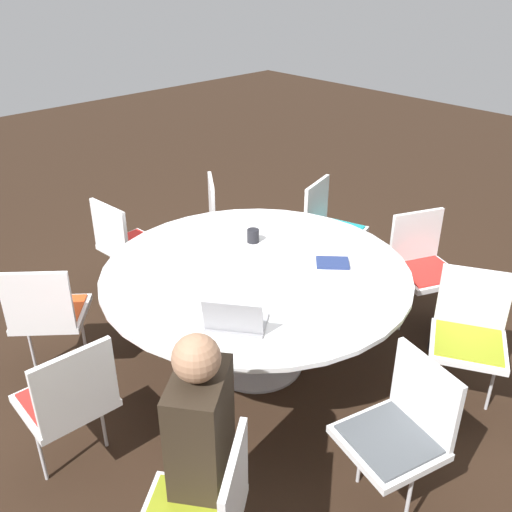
{
  "coord_description": "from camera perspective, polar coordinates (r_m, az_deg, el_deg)",
  "views": [
    {
      "loc": [
        2.18,
        2.3,
        2.53
      ],
      "look_at": [
        0.0,
        0.0,
        0.85
      ],
      "focal_mm": 40.0,
      "sensor_mm": 36.0,
      "label": 1
    }
  ],
  "objects": [
    {
      "name": "chair_4",
      "position": [
        4.84,
        7.35,
        3.26
      ],
      "size": [
        0.54,
        0.53,
        0.87
      ],
      "rotation": [
        0.0,
        0.0,
        6.56
      ],
      "color": "white",
      "rests_on": "ground_plane"
    },
    {
      "name": "chair_1",
      "position": [
        2.94,
        14.29,
        -16.2
      ],
      "size": [
        0.52,
        0.53,
        0.87
      ],
      "rotation": [
        0.0,
        0.0,
        4.45
      ],
      "color": "white",
      "rests_on": "ground_plane"
    },
    {
      "name": "laptop",
      "position": [
        3.07,
        -2.09,
        -6.49
      ],
      "size": [
        0.39,
        0.41,
        0.21
      ],
      "rotation": [
        0.0,
        0.0,
        -0.93
      ],
      "color": "#99999E",
      "rests_on": "conference_table"
    },
    {
      "name": "person_0",
      "position": [
        2.57,
        -5.88,
        -17.2
      ],
      "size": [
        0.42,
        0.39,
        1.22
      ],
      "rotation": [
        0.0,
        0.0,
        3.78
      ],
      "color": "#2D2319",
      "rests_on": "ground_plane"
    },
    {
      "name": "chair_7",
      "position": [
        3.88,
        -20.17,
        -5.11
      ],
      "size": [
        0.61,
        0.61,
        0.87
      ],
      "rotation": [
        0.0,
        0.0,
        8.71
      ],
      "color": "white",
      "rests_on": "ground_plane"
    },
    {
      "name": "coffee_cup",
      "position": [
        3.98,
        -0.29,
        2.04
      ],
      "size": [
        0.08,
        0.08,
        0.09
      ],
      "color": "black",
      "rests_on": "conference_table"
    },
    {
      "name": "spiral_notebook",
      "position": [
        3.74,
        7.67,
        -0.67
      ],
      "size": [
        0.25,
        0.26,
        0.02
      ],
      "color": "navy",
      "rests_on": "conference_table"
    },
    {
      "name": "chair_6",
      "position": [
        4.62,
        -12.91,
        1.47
      ],
      "size": [
        0.45,
        0.47,
        0.87
      ],
      "rotation": [
        0.0,
        0.0,
        7.92
      ],
      "color": "white",
      "rests_on": "ground_plane"
    },
    {
      "name": "chair_5",
      "position": [
        4.93,
        -2.91,
        3.91
      ],
      "size": [
        0.6,
        0.6,
        0.87
      ],
      "rotation": [
        0.0,
        0.0,
        7.23
      ],
      "color": "white",
      "rests_on": "ground_plane"
    },
    {
      "name": "chair_3",
      "position": [
        4.38,
        16.36,
        -0.51
      ],
      "size": [
        0.57,
        0.56,
        0.87
      ],
      "rotation": [
        0.0,
        0.0,
        5.87
      ],
      "color": "white",
      "rests_on": "ground_plane"
    },
    {
      "name": "handbag",
      "position": [
        4.38,
        19.11,
        -6.86
      ],
      "size": [
        0.36,
        0.16,
        0.28
      ],
      "color": "black",
      "rests_on": "ground_plane"
    },
    {
      "name": "chair_8",
      "position": [
        3.16,
        -18.2,
        -13.19
      ],
      "size": [
        0.46,
        0.44,
        0.87
      ],
      "rotation": [
        0.0,
        0.0,
        9.39
      ],
      "color": "white",
      "rests_on": "ground_plane"
    },
    {
      "name": "conference_table",
      "position": [
        3.7,
        -0.0,
        -2.8
      ],
      "size": [
        1.98,
        1.98,
        0.75
      ],
      "color": "#B7B7BC",
      "rests_on": "ground_plane"
    },
    {
      "name": "ground_plane",
      "position": [
        4.06,
        -0.0,
        -10.58
      ],
      "size": [
        16.0,
        16.0,
        0.0
      ],
      "primitive_type": "plane",
      "color": "black"
    },
    {
      "name": "chair_2",
      "position": [
        3.71,
        20.6,
        -6.88
      ],
      "size": [
        0.58,
        0.59,
        0.87
      ],
      "rotation": [
        0.0,
        0.0,
        5.22
      ],
      "color": "white",
      "rests_on": "ground_plane"
    }
  ]
}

